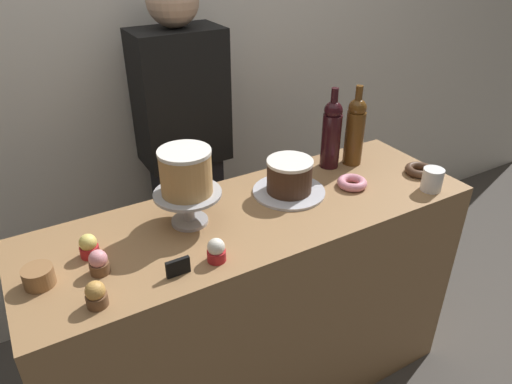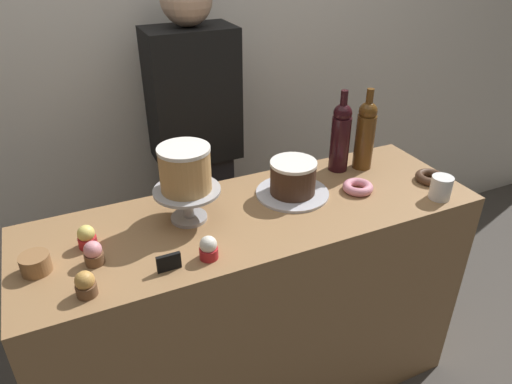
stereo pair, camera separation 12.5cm
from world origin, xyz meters
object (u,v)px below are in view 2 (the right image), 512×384
chocolate_round_cake (293,177)px  barista_figure (197,157)px  donut_chocolate (430,177)px  donut_pink (358,187)px  white_layer_cake (185,169)px  cupcake_caramel (85,284)px  coffee_cup_ceramic (441,188)px  wine_bottle_dark_red (341,136)px  price_sign_chalkboard (169,262)px  cake_stand_pedestal (188,199)px  cupcake_vanilla (209,248)px  cupcake_strawberry (93,253)px  cookie_stack (35,263)px  cupcake_lemon (87,237)px  wine_bottle_amber (365,134)px

chocolate_round_cake → barista_figure: size_ratio=0.10×
donut_chocolate → donut_pink: (-0.30, 0.05, 0.00)m
white_layer_cake → cupcake_caramel: 0.46m
chocolate_round_cake → coffee_cup_ceramic: bearing=-27.7°
wine_bottle_dark_red → price_sign_chalkboard: wine_bottle_dark_red is taller
cake_stand_pedestal → cupcake_vanilla: cake_stand_pedestal is taller
cupcake_strawberry → coffee_cup_ceramic: size_ratio=0.87×
white_layer_cake → cupcake_vanilla: white_layer_cake is taller
chocolate_round_cake → cookie_stack: bearing=-174.8°
cupcake_lemon → price_sign_chalkboard: bearing=-47.5°
barista_figure → cake_stand_pedestal: bearing=-111.0°
cupcake_lemon → cupcake_strawberry: bearing=-86.0°
price_sign_chalkboard → chocolate_round_cake: bearing=23.7°
chocolate_round_cake → cupcake_lemon: chocolate_round_cake is taller
wine_bottle_dark_red → coffee_cup_ceramic: wine_bottle_dark_red is taller
white_layer_cake → donut_pink: size_ratio=1.49×
cupcake_caramel → donut_chocolate: (1.28, 0.11, -0.02)m
donut_chocolate → coffee_cup_ceramic: 0.13m
wine_bottle_amber → cupcake_strawberry: bearing=-170.1°
cupcake_strawberry → barista_figure: (0.53, 0.65, -0.08)m
cupcake_strawberry → cookie_stack: cupcake_strawberry is taller
white_layer_cake → cupcake_strawberry: size_ratio=2.25×
white_layer_cake → coffee_cup_ceramic: 0.91m
coffee_cup_ceramic → donut_chocolate: bearing=61.9°
cookie_stack → barista_figure: barista_figure is taller
wine_bottle_dark_red → wine_bottle_amber: bearing=-13.8°
cupcake_lemon → cupcake_vanilla: bearing=-33.3°
chocolate_round_cake → cupcake_strawberry: 0.72m
wine_bottle_dark_red → coffee_cup_ceramic: bearing=-59.4°
chocolate_round_cake → cookie_stack: chocolate_round_cake is taller
cupcake_vanilla → price_sign_chalkboard: bearing=-177.9°
donut_chocolate → coffee_cup_ceramic: bearing=-118.1°
wine_bottle_dark_red → chocolate_round_cake: bearing=-158.9°
cupcake_caramel → cookie_stack: cupcake_caramel is taller
cupcake_strawberry → donut_chocolate: 1.24m
cupcake_lemon → white_layer_cake: bearing=3.1°
cupcake_caramel → barista_figure: (0.57, 0.78, -0.08)m
cupcake_strawberry → barista_figure: bearing=50.9°
white_layer_cake → coffee_cup_ceramic: white_layer_cake is taller
cake_stand_pedestal → donut_chocolate: 0.93m
donut_chocolate → wine_bottle_amber: bearing=128.4°
wine_bottle_dark_red → cupcake_vanilla: 0.75m
cupcake_lemon → barista_figure: 0.77m
cupcake_caramel → price_sign_chalkboard: cupcake_caramel is taller
wine_bottle_dark_red → price_sign_chalkboard: (-0.79, -0.33, -0.12)m
cake_stand_pedestal → coffee_cup_ceramic: cake_stand_pedestal is taller
cake_stand_pedestal → wine_bottle_dark_red: (0.65, 0.10, 0.07)m
white_layer_cake → cupcake_lemon: bearing=-176.9°
wine_bottle_amber → white_layer_cake: bearing=-174.2°
cupcake_caramel → barista_figure: barista_figure is taller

